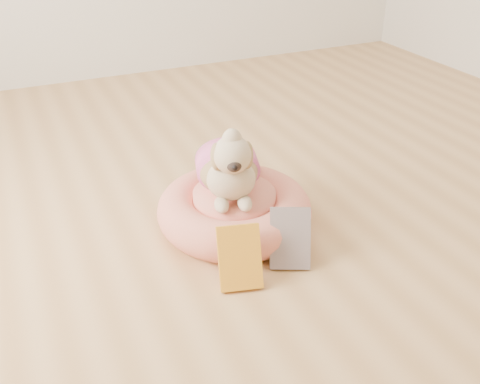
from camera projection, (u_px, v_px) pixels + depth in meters
name	position (u px, v px, depth m)	size (l,w,h in m)	color
floor	(314.00, 257.00, 1.84)	(4.50, 4.50, 0.00)	#B8844C
pet_bed	(234.00, 210.00, 1.97)	(0.57, 0.57, 0.15)	#E46C59
dog	(228.00, 154.00, 1.87)	(0.28, 0.40, 0.29)	brown
book_yellow	(240.00, 257.00, 1.68)	(0.14, 0.03, 0.21)	yellow
book_white	(290.00, 238.00, 1.77)	(0.13, 0.02, 0.21)	silver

